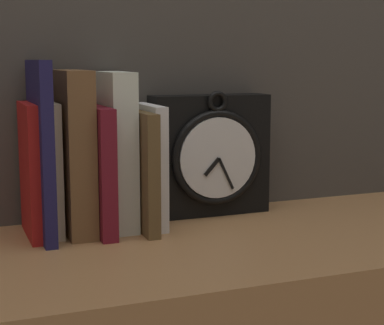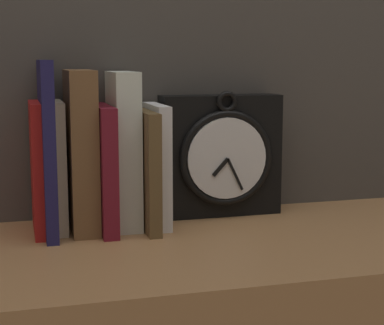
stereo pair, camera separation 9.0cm
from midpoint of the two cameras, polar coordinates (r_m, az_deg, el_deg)
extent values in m
cube|color=black|center=(1.08, 4.90, 0.63)|extent=(0.20, 0.05, 0.20)
torus|color=black|center=(1.05, 5.54, 0.37)|extent=(0.16, 0.01, 0.16)
cylinder|color=silver|center=(1.04, 5.59, 0.35)|extent=(0.13, 0.01, 0.13)
cube|color=black|center=(1.04, 5.04, -0.44)|extent=(0.03, 0.00, 0.03)
cube|color=black|center=(1.05, 6.31, -1.07)|extent=(0.03, 0.00, 0.05)
torus|color=black|center=(1.04, 5.61, 5.39)|extent=(0.03, 0.01, 0.03)
cube|color=#B11B1A|center=(0.98, -11.13, -0.49)|extent=(0.01, 0.13, 0.20)
cube|color=#1F1B4D|center=(0.96, -10.16, 1.25)|extent=(0.02, 0.15, 0.26)
cube|color=beige|center=(0.99, -9.17, -0.33)|extent=(0.01, 0.11, 0.20)
cube|color=brown|center=(0.98, -7.26, 1.01)|extent=(0.04, 0.13, 0.24)
cube|color=maroon|center=(0.98, -5.26, -0.51)|extent=(0.02, 0.15, 0.19)
cube|color=silver|center=(1.00, -3.55, 1.12)|extent=(0.04, 0.12, 0.24)
cube|color=brown|center=(0.99, -1.60, -0.62)|extent=(0.02, 0.15, 0.18)
cube|color=white|center=(1.01, -0.59, -0.22)|extent=(0.02, 0.12, 0.19)
camera|label=1|loc=(0.04, -87.14, 0.46)|focal=60.00mm
camera|label=2|loc=(0.04, 92.86, -0.46)|focal=60.00mm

